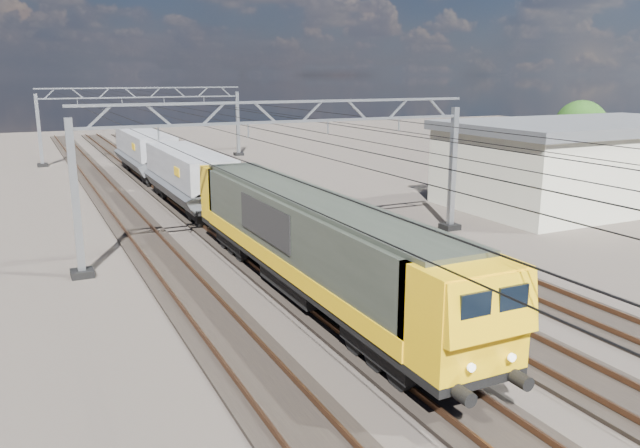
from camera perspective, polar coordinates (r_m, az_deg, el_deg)
name	(u,v)px	position (r m, az deg, el deg)	size (l,w,h in m)	color
ground	(327,273)	(26.75, 0.68, -4.47)	(160.00, 160.00, 0.00)	black
track_outer_west	(189,292)	(24.77, -11.90, -6.08)	(2.60, 140.00, 0.30)	black
track_loco	(284,278)	(25.94, -3.29, -4.91)	(2.60, 140.00, 0.30)	black
track_inner_east	(368,265)	(27.64, 4.40, -3.76)	(2.60, 140.00, 0.30)	black
track_outer_east	(442,254)	(29.78, 11.08, -2.71)	(2.60, 140.00, 0.30)	black
catenary_gantry_mid	(290,170)	(29.40, -2.79, 4.97)	(19.90, 0.90, 7.11)	#9CA4AA
catenary_gantry_far	(145,121)	(63.93, -15.74, 9.07)	(19.90, 0.90, 7.11)	#9CA4AA
overhead_wires	(259,124)	(32.90, -5.60, 9.06)	(12.03, 140.00, 0.53)	black
locomotive	(308,238)	(23.24, -1.13, -1.27)	(2.76, 21.10, 3.62)	black
hopper_wagon_lead	(189,174)	(39.71, -11.92, 4.47)	(3.38, 13.00, 3.25)	black
hopper_wagon_mid	(145,150)	(53.49, -15.69, 6.51)	(3.38, 13.00, 3.25)	black
industrial_shed	(588,162)	(44.41, 23.31, 5.23)	(18.60, 10.60, 5.40)	beige
tree_far	(585,129)	(55.62, 23.07, 8.02)	(4.79, 4.39, 6.29)	#3A2A1A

